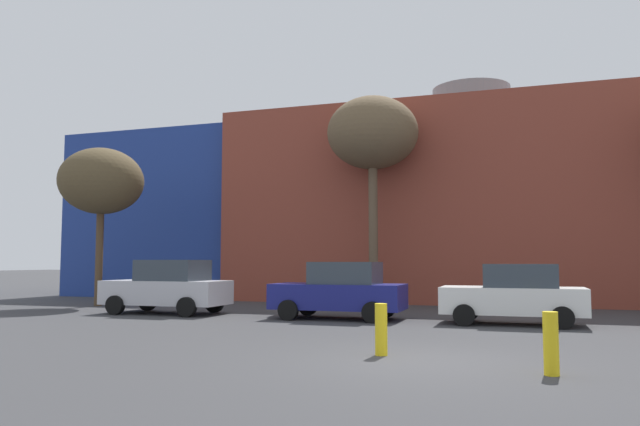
{
  "coord_description": "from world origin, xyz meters",
  "views": [
    {
      "loc": [
        1.83,
        -11.28,
        1.81
      ],
      "look_at": [
        -4.48,
        7.7,
        3.43
      ],
      "focal_mm": 33.95,
      "sensor_mm": 36.0,
      "label": 1
    }
  ],
  "objects": [
    {
      "name": "bollard_yellow_1",
      "position": [
        2.25,
        -0.79,
        0.51
      ],
      "size": [
        0.24,
        0.24,
        1.01
      ],
      "primitive_type": "cylinder",
      "color": "yellow",
      "rests_on": "ground_plane"
    },
    {
      "name": "bare_tree_0",
      "position": [
        -14.75,
        9.6,
        5.14
      ],
      "size": [
        3.46,
        3.46,
        6.56
      ],
      "color": "brown",
      "rests_on": "ground_plane"
    },
    {
      "name": "ground_plane",
      "position": [
        0.0,
        0.0,
        0.0
      ],
      "size": [
        200.0,
        200.0,
        0.0
      ],
      "primitive_type": "plane",
      "color": "#38383A"
    },
    {
      "name": "bare_tree_1",
      "position": [
        -3.89,
        12.81,
        7.06
      ],
      "size": [
        3.76,
        3.76,
        8.64
      ],
      "color": "brown",
      "rests_on": "ground_plane"
    },
    {
      "name": "parked_car_1",
      "position": [
        -3.66,
        7.25,
        0.9
      ],
      "size": [
        4.17,
        2.04,
        1.81
      ],
      "rotation": [
        0.0,
        0.0,
        3.14
      ],
      "color": "navy",
      "rests_on": "ground_plane"
    },
    {
      "name": "parked_car_2",
      "position": [
        1.61,
        7.25,
        0.87
      ],
      "size": [
        4.03,
        1.98,
        1.75
      ],
      "rotation": [
        0.0,
        0.0,
        3.14
      ],
      "color": "white",
      "rests_on": "ground_plane"
    },
    {
      "name": "parked_car_0",
      "position": [
        -9.95,
        7.25,
        0.93
      ],
      "size": [
        4.33,
        2.12,
        1.88
      ],
      "rotation": [
        0.0,
        0.0,
        3.14
      ],
      "color": "silver",
      "rests_on": "ground_plane"
    },
    {
      "name": "bollard_yellow_0",
      "position": [
        -0.79,
        0.38,
        0.5
      ],
      "size": [
        0.24,
        0.24,
        1.0
      ],
      "primitive_type": "cylinder",
      "color": "yellow",
      "rests_on": "ground_plane"
    },
    {
      "name": "building_backdrop",
      "position": [
        -0.47,
        20.89,
        4.43
      ],
      "size": [
        41.76,
        13.47,
        10.9
      ],
      "color": "brown",
      "rests_on": "ground_plane"
    }
  ]
}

